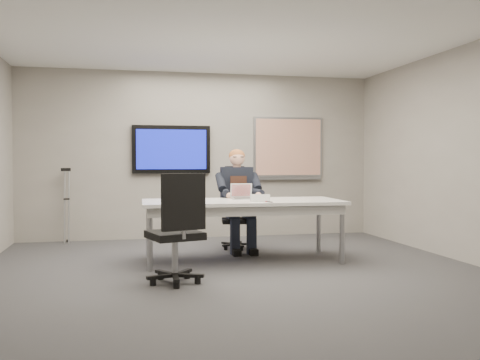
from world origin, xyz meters
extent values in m
cube|color=#3B3B3E|center=(0.00, 0.00, 0.00)|extent=(6.00, 6.00, 0.02)
cube|color=white|center=(0.00, 0.00, 2.80)|extent=(6.00, 6.00, 0.02)
cube|color=gray|center=(0.00, 3.00, 1.40)|extent=(6.00, 0.02, 2.80)
cube|color=gray|center=(0.00, -3.00, 1.40)|extent=(6.00, 0.02, 2.80)
cube|color=gray|center=(3.00, 0.00, 1.40)|extent=(0.02, 6.00, 2.80)
cube|color=white|center=(0.23, 0.74, 0.77)|extent=(2.60, 1.14, 0.04)
cube|color=beige|center=(0.23, 0.74, 0.69)|extent=(2.49, 1.03, 0.11)
cylinder|color=gray|center=(-0.98, 0.33, 0.38)|extent=(0.06, 0.06, 0.75)
cylinder|color=gray|center=(1.41, 0.26, 0.38)|extent=(0.06, 0.06, 0.75)
cylinder|color=gray|center=(-0.96, 1.23, 0.38)|extent=(0.06, 0.06, 0.75)
cylinder|color=gray|center=(1.44, 1.16, 0.38)|extent=(0.06, 0.06, 0.75)
cube|color=black|center=(-0.50, 2.95, 1.50)|extent=(1.30, 0.08, 0.80)
cube|color=#0C1488|center=(-0.50, 2.90, 1.50)|extent=(1.16, 0.01, 0.66)
cube|color=gray|center=(1.55, 2.98, 1.55)|extent=(1.25, 0.04, 1.05)
cube|color=silver|center=(1.55, 2.95, 1.55)|extent=(1.18, 0.01, 0.98)
cube|color=gray|center=(1.55, 2.94, 1.00)|extent=(1.18, 0.05, 0.04)
cylinder|color=gray|center=(0.35, 1.70, 0.25)|extent=(0.05, 0.05, 0.33)
cube|color=black|center=(0.35, 1.70, 0.42)|extent=(0.47, 0.47, 0.06)
cube|color=black|center=(0.38, 1.90, 0.72)|extent=(0.38, 0.10, 0.47)
cylinder|color=gray|center=(-0.75, -0.36, 0.31)|extent=(0.07, 0.07, 0.40)
cube|color=black|center=(-0.75, -0.36, 0.51)|extent=(0.64, 0.64, 0.08)
cube|color=black|center=(-0.69, -0.59, 0.88)|extent=(0.47, 0.19, 0.58)
cube|color=black|center=(0.35, 1.68, 0.90)|extent=(0.47, 0.28, 0.63)
cube|color=#351E15|center=(0.35, 1.54, 0.93)|extent=(0.24, 0.03, 0.30)
sphere|color=#E5A88C|center=(0.35, 1.65, 1.35)|extent=(0.23, 0.23, 0.23)
ellipsoid|color=#945525|center=(0.35, 1.66, 1.38)|extent=(0.24, 0.24, 0.20)
cube|color=silver|center=(0.28, 0.92, 0.80)|extent=(0.31, 0.22, 0.02)
cube|color=black|center=(0.28, 0.91, 0.81)|extent=(0.26, 0.16, 0.00)
cube|color=silver|center=(0.28, 1.05, 0.90)|extent=(0.30, 0.09, 0.19)
cube|color=#B1121E|center=(0.28, 1.04, 0.91)|extent=(0.26, 0.07, 0.16)
cylinder|color=black|center=(0.47, 0.33, 0.80)|extent=(0.06, 0.14, 0.01)
camera|label=1|loc=(-1.28, -6.04, 1.30)|focal=40.00mm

